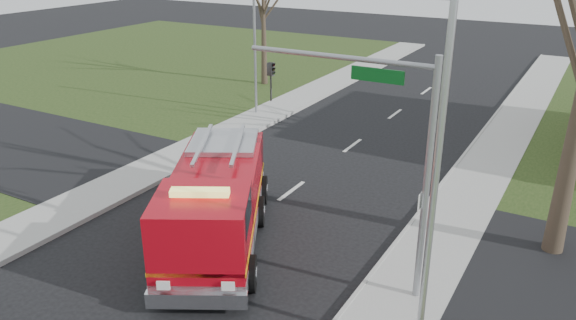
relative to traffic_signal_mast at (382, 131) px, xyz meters
The scene contains 7 objects.
ground 7.18m from the traffic_signal_mast, 163.94° to the right, with size 120.00×120.00×0.00m, color black.
sidewalk_left 12.41m from the traffic_signal_mast, behind, with size 2.40×80.00×0.15m, color gray.
bare_tree_left 23.97m from the traffic_signal_mast, 129.43° to the left, with size 4.50×4.50×9.00m.
traffic_signal_mast is the anchor object (origin of this frame).
streetlight_pole 2.78m from the traffic_signal_mast, 46.02° to the right, with size 1.48×0.16×8.40m.
utility_pole_far 17.38m from the traffic_signal_mast, 133.85° to the left, with size 0.14×0.14×7.00m, color gray.
fire_engine 6.22m from the traffic_signal_mast, behind, with size 5.98×8.02×3.11m.
Camera 1 is at (9.92, -11.59, 9.35)m, focal length 35.00 mm.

